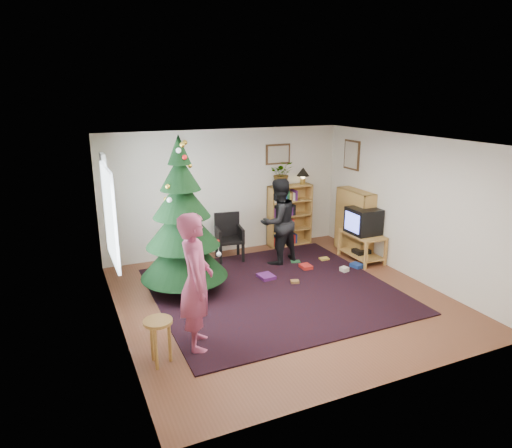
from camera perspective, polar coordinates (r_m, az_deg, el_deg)
name	(u,v)px	position (r m, az deg, el deg)	size (l,w,h in m)	color
floor	(282,298)	(7.46, 3.22, -9.17)	(5.00, 5.00, 0.00)	brown
ceiling	(284,141)	(6.78, 3.56, 10.30)	(5.00, 5.00, 0.00)	white
wall_back	(226,192)	(9.24, -3.76, 4.03)	(5.00, 0.02, 2.50)	silver
wall_front	(391,283)	(5.06, 16.58, -7.11)	(5.00, 0.02, 2.50)	silver
wall_left	(115,245)	(6.32, -17.23, -2.48)	(0.02, 5.00, 2.50)	silver
wall_right	(410,207)	(8.43, 18.67, 2.01)	(0.02, 5.00, 2.50)	silver
rug	(273,290)	(7.70, 2.19, -8.23)	(3.80, 3.60, 0.02)	black
window_pane	(110,215)	(6.82, -17.81, 1.04)	(0.04, 1.20, 1.40)	silver
curtain	(107,204)	(7.50, -18.15, 2.34)	(0.06, 0.35, 1.60)	white
picture_back	(278,154)	(9.55, 2.77, 8.71)	(0.55, 0.03, 0.42)	#4C3319
picture_right	(352,155)	(9.62, 11.89, 8.44)	(0.03, 0.50, 0.60)	#4C3319
christmas_tree	(183,229)	(7.40, -9.17, -0.65)	(1.42, 1.42, 2.58)	#3F2816
bookshelf_back	(290,214)	(9.79, 4.23, 1.19)	(0.95, 0.30, 1.30)	#BC8943
bookshelf_right	(355,221)	(9.47, 12.22, 0.35)	(0.30, 0.95, 1.30)	#BC8943
tv_stand	(362,244)	(9.17, 13.09, -2.45)	(0.51, 0.92, 0.55)	#BC8943
crt_tv	(363,221)	(9.03, 13.27, 0.39)	(0.53, 0.57, 0.50)	black
armchair	(228,235)	(8.97, -3.57, -1.36)	(0.57, 0.57, 0.91)	black
stool	(158,330)	(5.72, -12.11, -12.84)	(0.35, 0.35, 0.59)	#BC8943
person_standing	(196,282)	(5.81, -7.51, -7.20)	(0.66, 0.43, 1.80)	#AF466D
person_by_chair	(278,222)	(8.64, 2.81, 0.28)	(0.80, 0.63, 1.65)	black
potted_plant	(282,174)	(9.50, 3.27, 6.32)	(0.48, 0.41, 0.53)	gray
table_lamp	(303,173)	(9.74, 5.90, 6.38)	(0.27, 0.27, 0.36)	#A57F33
floor_clutter	(313,268)	(8.57, 7.14, -5.53)	(1.98, 1.09, 0.08)	#A51E19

